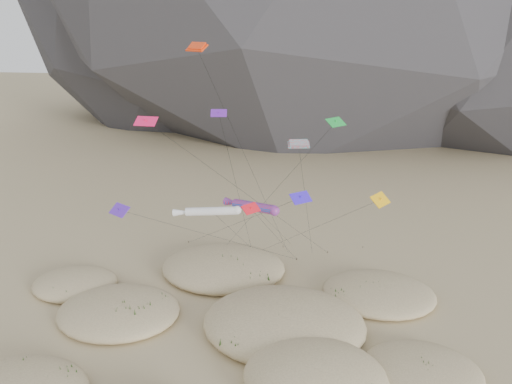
# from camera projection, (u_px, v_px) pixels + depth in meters

# --- Properties ---
(ground) EXTENTS (500.00, 500.00, 0.00)m
(ground) POSITION_uv_depth(u_px,v_px,m) (225.00, 362.00, 46.51)
(ground) COLOR #CCB789
(ground) RESTS_ON ground
(dunes) EXTENTS (48.76, 38.60, 3.99)m
(dunes) POSITION_uv_depth(u_px,v_px,m) (231.00, 327.00, 50.65)
(dunes) COLOR #CCB789
(dunes) RESTS_ON ground
(dune_grass) EXTENTS (41.43, 28.47, 1.44)m
(dune_grass) POSITION_uv_depth(u_px,v_px,m) (229.00, 334.00, 49.25)
(dune_grass) COLOR black
(dune_grass) RESTS_ON ground
(kite_stakes) EXTENTS (24.68, 5.07, 0.30)m
(kite_stakes) POSITION_uv_depth(u_px,v_px,m) (270.00, 250.00, 68.91)
(kite_stakes) COLOR #3F2D1E
(kite_stakes) RESTS_ON ground
(rainbow_tube_kite) EXTENTS (7.15, 15.98, 11.48)m
(rainbow_tube_kite) POSITION_uv_depth(u_px,v_px,m) (252.00, 206.00, 55.41)
(rainbow_tube_kite) COLOR #F91A46
(rainbow_tube_kite) RESTS_ON ground
(white_tube_kite) EXTENTS (7.55, 12.97, 11.36)m
(white_tube_kite) POSITION_uv_depth(u_px,v_px,m) (208.00, 211.00, 53.92)
(white_tube_kite) COLOR silver
(white_tube_kite) RESTS_ON ground
(orange_parafoil) EXTENTS (9.53, 14.55, 28.21)m
(orange_parafoil) POSITION_uv_depth(u_px,v_px,m) (199.00, 52.00, 48.22)
(orange_parafoil) COLOR red
(orange_parafoil) RESTS_ON ground
(multi_parafoil) EXTENTS (2.70, 13.49, 18.70)m
(multi_parafoil) POSITION_uv_depth(u_px,v_px,m) (299.00, 146.00, 50.93)
(multi_parafoil) COLOR red
(multi_parafoil) RESTS_ON ground
(delta_kites) EXTENTS (29.90, 20.05, 21.37)m
(delta_kites) POSITION_uv_depth(u_px,v_px,m) (247.00, 176.00, 51.15)
(delta_kites) COLOR #F6AF0C
(delta_kites) RESTS_ON ground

